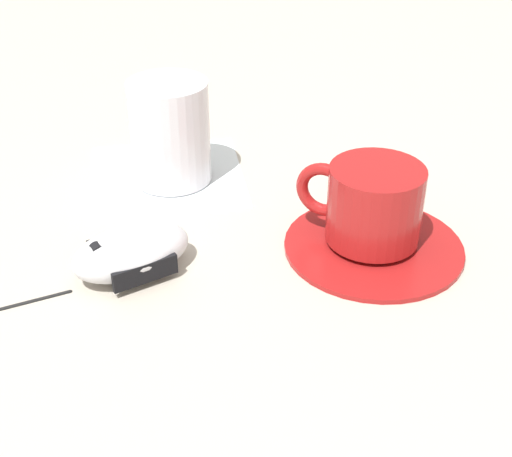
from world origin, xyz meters
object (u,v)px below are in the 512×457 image
at_px(coffee_cup, 372,203).
at_px(computer_mouse, 131,252).
at_px(saucer, 374,245).
at_px(drinking_glass, 170,132).

height_order(coffee_cup, computer_mouse, coffee_cup).
distance_m(saucer, coffee_cup, 0.04).
distance_m(saucer, computer_mouse, 0.20).
xyz_separation_m(coffee_cup, computer_mouse, (0.19, 0.01, -0.02)).
xyz_separation_m(saucer, computer_mouse, (0.20, 0.00, 0.01)).
relative_size(saucer, drinking_glass, 1.53).
bearing_deg(saucer, computer_mouse, 0.79).
relative_size(saucer, computer_mouse, 1.34).
distance_m(coffee_cup, drinking_glass, 0.21).
distance_m(computer_mouse, drinking_glass, 0.15).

